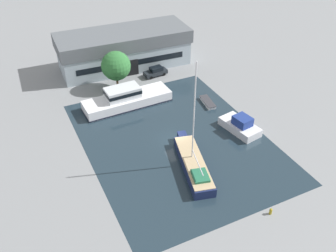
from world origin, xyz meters
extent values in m
plane|color=gray|center=(0.00, 0.00, 0.00)|extent=(440.00, 440.00, 0.00)
cube|color=#1E2D38|center=(0.00, 0.00, 0.00)|extent=(23.82, 30.92, 0.01)
cube|color=#99A8B2|center=(1.90, 24.90, 2.12)|extent=(23.58, 9.79, 4.25)
cube|color=#565B60|center=(1.90, 24.90, 5.43)|extent=(24.29, 10.08, 2.37)
cube|color=black|center=(1.69, 20.54, 1.49)|extent=(2.40, 0.17, 2.97)
cube|color=black|center=(1.69, 20.54, 2.34)|extent=(19.70, 0.97, 1.06)
cylinder|color=brown|center=(-2.24, 17.27, 1.17)|extent=(0.37, 0.37, 2.34)
sphere|color=#2D6B33|center=(-2.24, 17.27, 4.16)|extent=(4.85, 4.85, 4.85)
cube|color=#1E2328|center=(5.35, 18.58, 0.63)|extent=(4.34, 2.08, 0.71)
cube|color=black|center=(5.52, 18.59, 1.31)|extent=(2.31, 1.70, 0.65)
cube|color=black|center=(4.42, 18.50, 1.28)|extent=(0.16, 1.38, 0.52)
cylinder|color=black|center=(4.12, 17.71, 0.30)|extent=(0.61, 0.25, 0.60)
cylinder|color=black|center=(3.99, 19.23, 0.30)|extent=(0.61, 0.25, 0.60)
cylinder|color=black|center=(6.72, 17.93, 0.30)|extent=(0.61, 0.25, 0.60)
cylinder|color=black|center=(6.59, 19.45, 0.30)|extent=(0.61, 0.25, 0.60)
cube|color=#19234C|center=(-0.55, -6.11, 0.62)|extent=(5.06, 10.94, 1.24)
cube|color=#19234C|center=(0.86, -0.37, 0.62)|extent=(1.43, 1.44, 1.24)
cube|color=tan|center=(-0.55, -6.11, 1.28)|extent=(4.86, 10.50, 0.08)
cylinder|color=silver|center=(-0.36, -5.34, 7.88)|extent=(0.16, 0.16, 13.11)
cylinder|color=silver|center=(-0.93, -7.66, 2.42)|extent=(1.25, 4.67, 0.12)
cube|color=#236647|center=(-1.24, -8.95, 1.47)|extent=(2.33, 2.70, 0.30)
cube|color=white|center=(-2.65, 11.48, 0.80)|extent=(13.91, 4.41, 1.59)
cube|color=black|center=(-2.65, 11.48, 0.15)|extent=(14.05, 4.50, 0.18)
cube|color=silver|center=(-3.34, 11.46, 2.45)|extent=(5.32, 3.04, 1.69)
cube|color=black|center=(-3.34, 11.46, 2.62)|extent=(5.43, 3.13, 0.54)
cube|color=white|center=(8.93, 6.33, 0.23)|extent=(1.78, 3.91, 0.45)
cube|color=#333338|center=(8.93, 6.33, 0.49)|extent=(1.88, 4.07, 0.08)
cube|color=silver|center=(9.39, -1.80, 0.59)|extent=(3.90, 6.41, 1.17)
cube|color=navy|center=(9.45, -2.15, 1.80)|extent=(2.43, 2.71, 1.26)
cylinder|color=olive|center=(3.51, -16.22, 0.27)|extent=(0.30, 0.30, 0.54)
sphere|color=olive|center=(3.51, -16.22, 0.63)|extent=(0.33, 0.33, 0.33)
camera|label=1|loc=(-18.67, -36.33, 31.73)|focal=40.00mm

